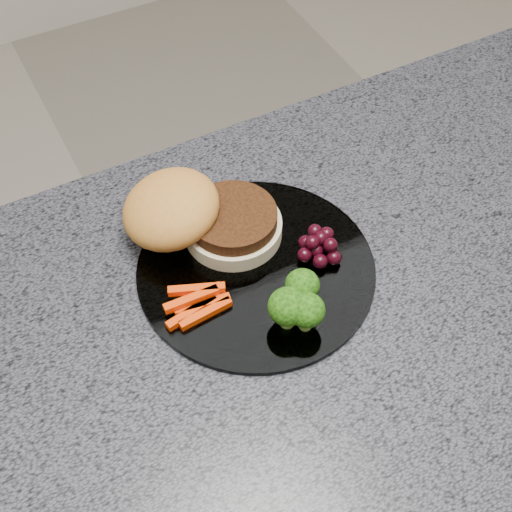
{
  "coord_description": "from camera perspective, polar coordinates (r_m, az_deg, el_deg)",
  "views": [
    {
      "loc": [
        -0.24,
        -0.34,
        1.52
      ],
      "look_at": [
        -0.02,
        0.08,
        0.93
      ],
      "focal_mm": 50.0,
      "sensor_mm": 36.0,
      "label": 1
    }
  ],
  "objects": [
    {
      "name": "grape_bunch",
      "position": [
        0.78,
        5.13,
        0.87
      ],
      "size": [
        0.05,
        0.05,
        0.03
      ],
      "rotation": [
        0.0,
        0.0,
        -0.39
      ],
      "color": "black",
      "rests_on": "plate"
    },
    {
      "name": "island_cabinet",
      "position": [
        1.17,
        2.78,
        -17.57
      ],
      "size": [
        1.2,
        0.6,
        0.86
      ],
      "primitive_type": "cube",
      "color": "brown",
      "rests_on": "ground"
    },
    {
      "name": "countertop",
      "position": [
        0.76,
        4.07,
        -5.47
      ],
      "size": [
        1.2,
        0.6,
        0.04
      ],
      "primitive_type": "cube",
      "color": "#474851",
      "rests_on": "island_cabinet"
    },
    {
      "name": "burger",
      "position": [
        0.79,
        -5.04,
        3.12
      ],
      "size": [
        0.19,
        0.17,
        0.06
      ],
      "rotation": [
        0.0,
        0.0,
        -0.27
      ],
      "color": "beige",
      "rests_on": "plate"
    },
    {
      "name": "plate",
      "position": [
        0.78,
        0.0,
        -1.06
      ],
      "size": [
        0.26,
        0.26,
        0.01
      ],
      "primitive_type": "cylinder",
      "color": "white",
      "rests_on": "countertop"
    },
    {
      "name": "carrot_sticks",
      "position": [
        0.74,
        -4.73,
        -3.74
      ],
      "size": [
        0.07,
        0.05,
        0.02
      ],
      "rotation": [
        0.0,
        0.0,
        -0.3
      ],
      "color": "#E23603",
      "rests_on": "plate"
    },
    {
      "name": "broccoli",
      "position": [
        0.71,
        3.36,
        -3.72
      ],
      "size": [
        0.07,
        0.07,
        0.05
      ],
      "rotation": [
        0.0,
        0.0,
        0.37
      ],
      "color": "olive",
      "rests_on": "plate"
    }
  ]
}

